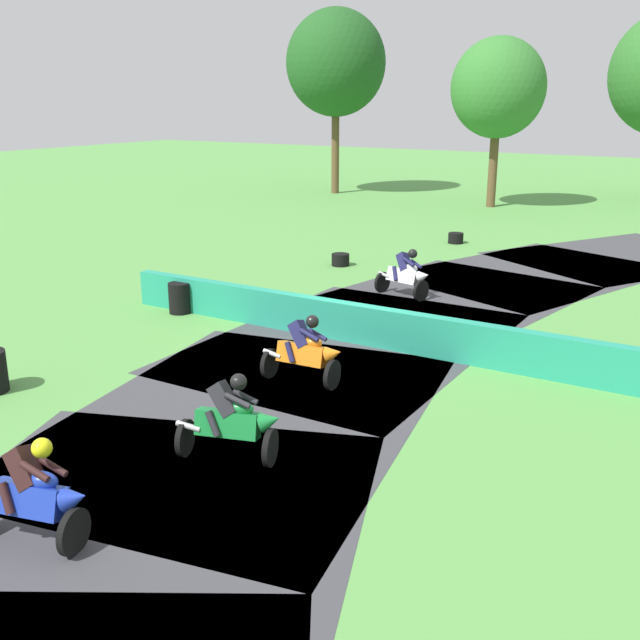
{
  "coord_description": "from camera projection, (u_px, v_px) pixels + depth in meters",
  "views": [
    {
      "loc": [
        7.76,
        -14.36,
        5.43
      ],
      "look_at": [
        0.04,
        -1.48,
        0.9
      ],
      "focal_mm": 41.78,
      "sensor_mm": 36.0,
      "label": 1
    }
  ],
  "objects": [
    {
      "name": "tire_stack_near",
      "position": [
        456.0,
        238.0,
        28.53
      ],
      "size": [
        0.58,
        0.58,
        0.4
      ],
      "color": "black",
      "rests_on": "ground"
    },
    {
      "name": "motorcycle_trailing_green",
      "position": [
        233.0,
        420.0,
        11.45
      ],
      "size": [
        1.68,
        1.12,
        1.43
      ],
      "color": "black",
      "rests_on": "ground"
    },
    {
      "name": "track_asphalt",
      "position": [
        416.0,
        353.0,
        16.38
      ],
      "size": [
        11.52,
        36.82,
        0.01
      ],
      "color": "#3D3D42",
      "rests_on": "ground"
    },
    {
      "name": "motorcycle_lead_white",
      "position": [
        406.0,
        274.0,
        20.86
      ],
      "size": [
        1.72,
        1.1,
        1.43
      ],
      "color": "black",
      "rests_on": "ground"
    },
    {
      "name": "tree_mid_rise",
      "position": [
        336.0,
        63.0,
        41.3
      ],
      "size": [
        5.55,
        5.55,
        10.11
      ],
      "color": "brown",
      "rests_on": "ground"
    },
    {
      "name": "tire_stack_mid_b",
      "position": [
        180.0,
        298.0,
        19.31
      ],
      "size": [
        0.57,
        0.57,
        0.8
      ],
      "color": "black",
      "rests_on": "ground"
    },
    {
      "name": "tire_stack_mid_a",
      "position": [
        340.0,
        260.0,
        24.77
      ],
      "size": [
        0.59,
        0.59,
        0.4
      ],
      "color": "black",
      "rests_on": "ground"
    },
    {
      "name": "motorcycle_chase_orange",
      "position": [
        306.0,
        351.0,
        14.54
      ],
      "size": [
        1.68,
        0.84,
        1.43
      ],
      "color": "black",
      "rests_on": "ground"
    },
    {
      "name": "motorcycle_fourth_blue",
      "position": [
        33.0,
        495.0,
        9.32
      ],
      "size": [
        1.68,
        1.09,
        1.43
      ],
      "color": "black",
      "rests_on": "ground"
    },
    {
      "name": "tree_far_left",
      "position": [
        498.0,
        88.0,
        36.33
      ],
      "size": [
        4.61,
        4.61,
        8.23
      ],
      "color": "brown",
      "rests_on": "ground"
    },
    {
      "name": "safety_barrier",
      "position": [
        596.0,
        365.0,
        14.38
      ],
      "size": [
        23.64,
        0.39,
        0.9
      ],
      "primitive_type": "cube",
      "rotation": [
        0.0,
        0.0,
        4.71
      ],
      "color": "#239375",
      "rests_on": "ground"
    },
    {
      "name": "ground_plane",
      "position": [
        352.0,
        341.0,
        17.18
      ],
      "size": [
        120.0,
        120.0,
        0.0
      ],
      "primitive_type": "plane",
      "color": "#569947"
    }
  ]
}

